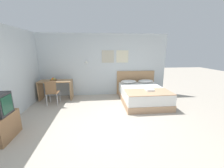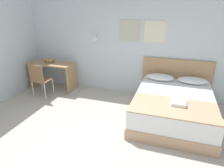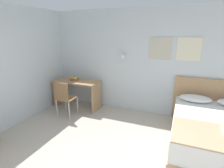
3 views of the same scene
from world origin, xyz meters
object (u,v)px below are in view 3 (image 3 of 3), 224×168
at_px(bed, 218,135).
at_px(headboard, 212,102).
at_px(fruit_bowl, 75,79).
at_px(desk, 77,89).
at_px(pillow_left, 195,98).
at_px(desk_chair, 64,97).

height_order(bed, headboard, headboard).
relative_size(bed, fruit_bowl, 7.79).
bearing_deg(fruit_bowl, desk, -7.07).
height_order(headboard, fruit_bowl, headboard).
xyz_separation_m(bed, headboard, (0.00, 1.07, 0.25)).
bearing_deg(fruit_bowl, bed, -11.40).
distance_m(bed, desk, 3.49).
distance_m(desk, fruit_bowl, 0.28).
bearing_deg(headboard, desk, -173.72).
relative_size(headboard, pillow_left, 2.51).
distance_m(pillow_left, desk, 3.03).
xyz_separation_m(pillow_left, fruit_bowl, (-3.10, -0.10, 0.17)).
relative_size(headboard, desk, 1.35).
bearing_deg(fruit_bowl, desk_chair, -79.67).
relative_size(pillow_left, fruit_bowl, 2.55).
relative_size(bed, desk, 1.64).
bearing_deg(desk_chair, pillow_left, 14.36).
relative_size(headboard, fruit_bowl, 6.40).
xyz_separation_m(bed, pillow_left, (-0.38, 0.80, 0.36)).
distance_m(headboard, pillow_left, 0.48).
bearing_deg(desk_chair, bed, -0.68).
height_order(pillow_left, desk, desk).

